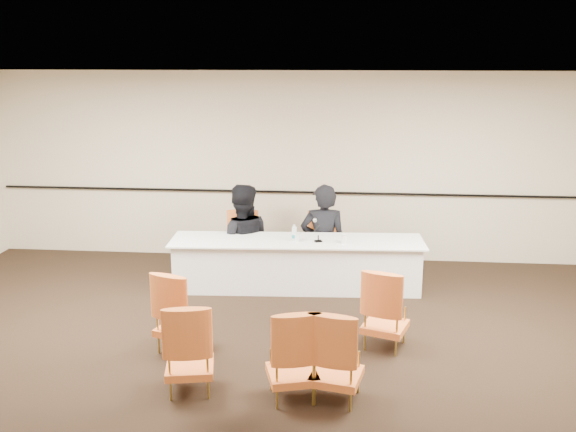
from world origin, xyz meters
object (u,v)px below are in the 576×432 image
object	(u,v)px
panelist_main	(323,246)
microphone	(318,231)
aud_chair_front_left	(180,310)
aud_chair_back_mid	(292,353)
panelist_second_chair	(242,244)
panel_table	(297,264)
water_bottle	(294,233)
aud_chair_back_left	(189,346)
aud_chair_front_right	(386,308)
drinking_glass	(297,238)
panelist_second	(242,246)
panelist_main_chair	(323,245)
aud_chair_back_right	(337,354)
coffee_cup	(344,239)

from	to	relation	value
panelist_main	microphone	distance (m)	0.74
aud_chair_front_left	aud_chair_back_mid	bearing A→B (deg)	-15.53
panelist_second_chair	aud_chair_front_left	size ratio (longest dim) A/B	1.00
panel_table	panelist_second_chair	bearing A→B (deg)	147.53
water_bottle	aud_chair_back_left	size ratio (longest dim) A/B	0.24
panelist_second_chair	microphone	world-z (taller)	microphone
panel_table	microphone	bearing A→B (deg)	-15.60
panel_table	aud_chair_front_right	distance (m)	2.14
panelist_second_chair	drinking_glass	distance (m)	1.08
aud_chair_back_mid	aud_chair_front_left	bearing A→B (deg)	129.75
panelist_second	panelist_main_chair	bearing A→B (deg)	173.62
panel_table	aud_chair_back_mid	bearing A→B (deg)	-89.34
panel_table	aud_chair_back_right	size ratio (longest dim) A/B	3.74
panelist_main_chair	water_bottle	bearing A→B (deg)	-126.23
microphone	aud_chair_back_mid	bearing A→B (deg)	-112.81
panelist_second	water_bottle	xyz separation A→B (m)	(0.84, -0.53, 0.38)
panelist_second_chair	coffee_cup	size ratio (longest dim) A/B	7.24
panelist_second_chair	panelist_second	bearing A→B (deg)	0.00
aud_chair_back_left	panelist_second	bearing A→B (deg)	80.15
aud_chair_back_mid	coffee_cup	bearing A→B (deg)	65.24
panelist_second	drinking_glass	xyz separation A→B (m)	(0.88, -0.56, 0.31)
panelist_second	panelist_main	bearing A→B (deg)	173.62
panelist_main	aud_chair_back_right	bearing A→B (deg)	92.24
panelist_second	microphone	bearing A→B (deg)	145.12
aud_chair_back_mid	aud_chair_front_right	bearing A→B (deg)	35.99
panelist_main_chair	coffee_cup	distance (m)	0.78
microphone	aud_chair_front_right	xyz separation A→B (m)	(0.84, -1.73, -0.39)
microphone	aud_chair_back_right	size ratio (longest dim) A/B	0.32
water_bottle	aud_chair_back_mid	bearing A→B (deg)	-85.63
aud_chair_front_left	aud_chair_back_right	distance (m)	1.99
water_bottle	aud_chair_front_left	distance (m)	2.36
panelist_second_chair	aud_chair_back_right	xyz separation A→B (m)	(1.49, -3.49, 0.00)
aud_chair_front_left	drinking_glass	bearing A→B (deg)	79.38
coffee_cup	panelist_second_chair	bearing A→B (deg)	158.85
aud_chair_front_left	aud_chair_back_left	size ratio (longest dim) A/B	1.00
panel_table	drinking_glass	distance (m)	0.41
aud_chair_back_mid	aud_chair_back_right	xyz separation A→B (m)	(0.43, 0.01, 0.00)
panelist_second	coffee_cup	bearing A→B (deg)	149.48
aud_chair_back_left	aud_chair_back_mid	bearing A→B (deg)	-13.10
microphone	drinking_glass	world-z (taller)	microphone
panel_table	panelist_second	world-z (taller)	panelist_second
microphone	drinking_glass	size ratio (longest dim) A/B	3.06
aud_chair_front_left	coffee_cup	bearing A→B (deg)	66.85
coffee_cup	aud_chair_front_left	xyz separation A→B (m)	(-1.80, -1.99, -0.30)
panelist_main	aud_chair_front_left	world-z (taller)	panelist_main
panel_table	aud_chair_front_left	bearing A→B (deg)	-121.74
panel_table	aud_chair_front_left	size ratio (longest dim) A/B	3.74
water_bottle	panelist_main_chair	bearing A→B (deg)	56.76
panelist_main_chair	panelist_second	size ratio (longest dim) A/B	0.50
panelist_second	drinking_glass	bearing A→B (deg)	137.96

